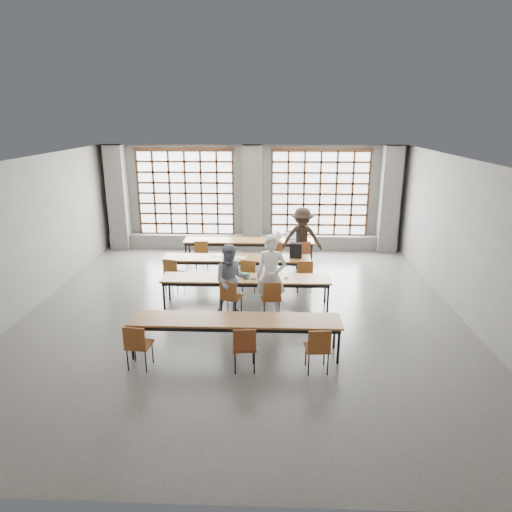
{
  "coord_description": "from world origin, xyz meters",
  "views": [
    {
      "loc": [
        0.68,
        -9.75,
        4.42
      ],
      "look_at": [
        0.31,
        0.4,
        1.27
      ],
      "focal_mm": 32.0,
      "sensor_mm": 36.0,
      "label": 1
    }
  ],
  "objects_px": {
    "phone": "(253,279)",
    "chair_mid_right": "(305,273)",
    "student_back": "(302,239)",
    "desk_row_c": "(246,280)",
    "chair_back_mid": "(275,252)",
    "chair_near_mid": "(244,344)",
    "chair_mid_centre": "(249,272)",
    "laptop_back": "(292,237)",
    "mouse": "(286,278)",
    "backpack": "(296,250)",
    "desk_row_b": "(237,260)",
    "student_female": "(231,280)",
    "chair_near_right": "(318,346)",
    "chair_back_right": "(303,252)",
    "plastic_bag": "(278,235)",
    "desk_row_a": "(249,242)",
    "green_box": "(244,275)",
    "chair_mid_left": "(173,271)",
    "student_male": "(271,276)",
    "chair_front_left": "(230,295)",
    "chair_back_left": "(201,251)",
    "desk_row_d": "(235,322)",
    "laptop_front": "(269,274)",
    "red_pouch": "(139,342)",
    "chair_near_left": "(137,342)",
    "chair_front_right": "(271,296)"
  },
  "relations": [
    {
      "from": "chair_mid_left",
      "to": "plastic_bag",
      "type": "bearing_deg",
      "value": 42.04
    },
    {
      "from": "desk_row_b",
      "to": "chair_mid_right",
      "type": "height_order",
      "value": "chair_mid_right"
    },
    {
      "from": "desk_row_d",
      "to": "laptop_front",
      "type": "height_order",
      "value": "laptop_front"
    },
    {
      "from": "chair_near_right",
      "to": "student_female",
      "type": "height_order",
      "value": "student_female"
    },
    {
      "from": "chair_mid_left",
      "to": "backpack",
      "type": "relative_size",
      "value": 2.2
    },
    {
      "from": "laptop_front",
      "to": "laptop_back",
      "type": "bearing_deg",
      "value": 78.92
    },
    {
      "from": "chair_mid_right",
      "to": "mouse",
      "type": "relative_size",
      "value": 8.98
    },
    {
      "from": "student_back",
      "to": "green_box",
      "type": "distance_m",
      "value": 3.23
    },
    {
      "from": "desk_row_c",
      "to": "chair_back_mid",
      "type": "distance_m",
      "value": 2.87
    },
    {
      "from": "green_box",
      "to": "chair_near_mid",
      "type": "bearing_deg",
      "value": -86.36
    },
    {
      "from": "phone",
      "to": "plastic_bag",
      "type": "relative_size",
      "value": 0.45
    },
    {
      "from": "mouse",
      "to": "student_female",
      "type": "bearing_deg",
      "value": -158.99
    },
    {
      "from": "chair_back_left",
      "to": "student_female",
      "type": "height_order",
      "value": "student_female"
    },
    {
      "from": "desk_row_b",
      "to": "chair_mid_centre",
      "type": "distance_m",
      "value": 0.74
    },
    {
      "from": "green_box",
      "to": "backpack",
      "type": "relative_size",
      "value": 0.62
    },
    {
      "from": "chair_near_mid",
      "to": "student_male",
      "type": "relative_size",
      "value": 0.46
    },
    {
      "from": "chair_mid_left",
      "to": "mouse",
      "type": "bearing_deg",
      "value": -18.8
    },
    {
      "from": "student_back",
      "to": "student_female",
      "type": "bearing_deg",
      "value": -118.12
    },
    {
      "from": "mouse",
      "to": "backpack",
      "type": "xyz_separation_m",
      "value": [
        0.31,
        1.67,
        0.18
      ]
    },
    {
      "from": "chair_back_right",
      "to": "student_female",
      "type": "distance_m",
      "value": 3.77
    },
    {
      "from": "chair_back_mid",
      "to": "chair_near_mid",
      "type": "bearing_deg",
      "value": -95.49
    },
    {
      "from": "desk_row_b",
      "to": "student_female",
      "type": "relative_size",
      "value": 2.39
    },
    {
      "from": "student_female",
      "to": "student_back",
      "type": "distance_m",
      "value": 3.86
    },
    {
      "from": "red_pouch",
      "to": "mouse",
      "type": "bearing_deg",
      "value": 46.18
    },
    {
      "from": "chair_mid_centre",
      "to": "laptop_back",
      "type": "xyz_separation_m",
      "value": [
        1.19,
        2.55,
        0.25
      ]
    },
    {
      "from": "chair_back_mid",
      "to": "student_male",
      "type": "xyz_separation_m",
      "value": [
        -0.09,
        -3.28,
        0.41
      ]
    },
    {
      "from": "chair_near_mid",
      "to": "chair_near_right",
      "type": "xyz_separation_m",
      "value": [
        1.3,
        -0.0,
        0.0
      ]
    },
    {
      "from": "desk_row_a",
      "to": "laptop_front",
      "type": "bearing_deg",
      "value": -78.65
    },
    {
      "from": "chair_mid_centre",
      "to": "red_pouch",
      "type": "distance_m",
      "value": 4.23
    },
    {
      "from": "chair_near_right",
      "to": "phone",
      "type": "bearing_deg",
      "value": 114.0
    },
    {
      "from": "student_male",
      "to": "chair_back_left",
      "type": "bearing_deg",
      "value": 130.34
    },
    {
      "from": "desk_row_b",
      "to": "desk_row_c",
      "type": "distance_m",
      "value": 1.64
    },
    {
      "from": "student_female",
      "to": "student_back",
      "type": "relative_size",
      "value": 0.91
    },
    {
      "from": "desk_row_c",
      "to": "student_female",
      "type": "distance_m",
      "value": 0.61
    },
    {
      "from": "desk_row_c",
      "to": "chair_back_left",
      "type": "relative_size",
      "value": 4.55
    },
    {
      "from": "chair_front_left",
      "to": "student_back",
      "type": "bearing_deg",
      "value": 62.82
    },
    {
      "from": "plastic_bag",
      "to": "laptop_back",
      "type": "bearing_deg",
      "value": 7.49
    },
    {
      "from": "student_female",
      "to": "mouse",
      "type": "distance_m",
      "value": 1.34
    },
    {
      "from": "red_pouch",
      "to": "chair_near_left",
      "type": "bearing_deg",
      "value": -95.71
    },
    {
      "from": "green_box",
      "to": "chair_mid_right",
      "type": "bearing_deg",
      "value": 30.56
    },
    {
      "from": "phone",
      "to": "chair_mid_right",
      "type": "bearing_deg",
      "value": 39.95
    },
    {
      "from": "chair_front_right",
      "to": "laptop_front",
      "type": "height_order",
      "value": "laptop_front"
    },
    {
      "from": "desk_row_b",
      "to": "mouse",
      "type": "distance_m",
      "value": 2.07
    },
    {
      "from": "chair_mid_centre",
      "to": "laptop_front",
      "type": "bearing_deg",
      "value": -58.87
    },
    {
      "from": "desk_row_a",
      "to": "green_box",
      "type": "distance_m",
      "value": 3.33
    },
    {
      "from": "chair_back_left",
      "to": "chair_mid_right",
      "type": "bearing_deg",
      "value": -31.57
    },
    {
      "from": "desk_row_d",
      "to": "chair_front_left",
      "type": "bearing_deg",
      "value": 98.74
    },
    {
      "from": "student_back",
      "to": "desk_row_c",
      "type": "bearing_deg",
      "value": -117.54
    },
    {
      "from": "desk_row_b",
      "to": "desk_row_c",
      "type": "xyz_separation_m",
      "value": [
        0.34,
        -1.6,
        0.0
      ]
    },
    {
      "from": "chair_back_left",
      "to": "plastic_bag",
      "type": "xyz_separation_m",
      "value": [
        2.29,
        0.68,
        0.34
      ]
    }
  ]
}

